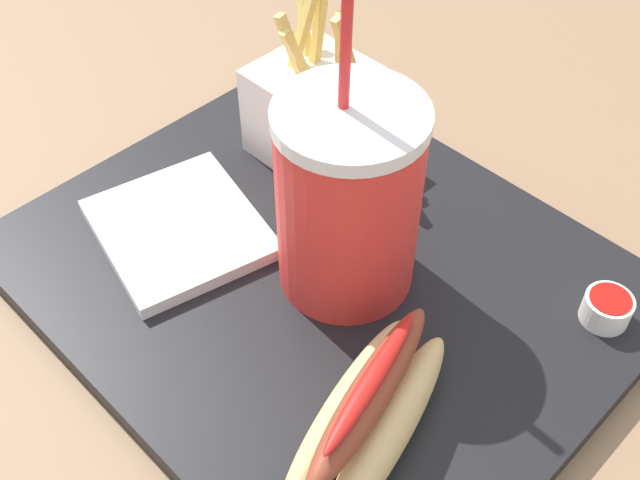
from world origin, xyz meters
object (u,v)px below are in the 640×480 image
(fries_basket, at_px, (312,108))
(soda_cup, at_px, (348,200))
(hot_dog_1, at_px, (368,414))
(ketchup_cup_1, at_px, (607,307))
(napkin_stack, at_px, (179,229))

(fries_basket, bearing_deg, soda_cup, 144.94)
(hot_dog_1, relative_size, ketchup_cup_1, 4.80)
(hot_dog_1, distance_m, napkin_stack, 0.22)
(soda_cup, distance_m, fries_basket, 0.15)
(soda_cup, relative_size, fries_basket, 1.58)
(soda_cup, relative_size, hot_dog_1, 1.50)
(hot_dog_1, bearing_deg, napkin_stack, -6.65)
(fries_basket, xyz_separation_m, ketchup_cup_1, (-0.28, -0.01, -0.03))
(ketchup_cup_1, bearing_deg, hot_dog_1, 73.40)
(fries_basket, relative_size, napkin_stack, 1.22)
(soda_cup, xyz_separation_m, ketchup_cup_1, (-0.16, -0.10, -0.06))
(soda_cup, distance_m, ketchup_cup_1, 0.19)
(ketchup_cup_1, height_order, napkin_stack, ketchup_cup_1)
(hot_dog_1, xyz_separation_m, ketchup_cup_1, (-0.05, -0.18, -0.01))
(napkin_stack, bearing_deg, hot_dog_1, 173.35)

